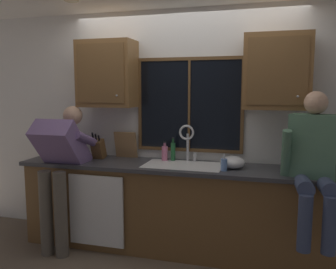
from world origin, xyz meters
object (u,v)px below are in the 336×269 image
cutting_board (126,145)px  bottle_green_glass (165,153)px  bottle_tall_clear (173,151)px  person_sitting_on_counter (315,159)px  soap_dispenser (224,164)px  knife_block (98,149)px  mixing_bowl (233,162)px  person_standing (61,162)px

cutting_board → bottle_green_glass: (0.47, -0.04, -0.06)m
bottle_tall_clear → bottle_green_glass: bearing=-171.6°
bottle_green_glass → bottle_tall_clear: (0.09, 0.01, 0.02)m
person_sitting_on_counter → cutting_board: bearing=165.8°
person_sitting_on_counter → bottle_green_glass: (-1.46, 0.45, -0.10)m
cutting_board → soap_dispenser: cutting_board is taller
cutting_board → soap_dispenser: bearing=-17.1°
knife_block → bottle_tall_clear: knife_block is taller
mixing_bowl → bottle_green_glass: (-0.75, 0.17, 0.03)m
person_standing → bottle_tall_clear: bearing=24.2°
soap_dispenser → knife_block: bearing=171.5°
knife_block → soap_dispenser: size_ratio=1.96×
bottle_green_glass → cutting_board: bearing=175.4°
person_sitting_on_counter → soap_dispenser: 0.80m
knife_block → cutting_board: size_ratio=1.07×
knife_block → soap_dispenser: bearing=-8.5°
cutting_board → bottle_tall_clear: size_ratio=1.18×
person_sitting_on_counter → bottle_green_glass: bearing=162.9°
mixing_bowl → soap_dispenser: (-0.07, -0.15, 0.01)m
person_sitting_on_counter → knife_block: bearing=171.0°
person_sitting_on_counter → mixing_bowl: size_ratio=5.06×
bottle_green_glass → person_sitting_on_counter: bearing=-17.1°
cutting_board → person_standing: bearing=-135.5°
person_standing → cutting_board: person_standing is taller
person_sitting_on_counter → mixing_bowl: bearing=158.6°
cutting_board → mixing_bowl: (1.22, -0.21, -0.09)m
person_sitting_on_counter → soap_dispenser: size_ratio=7.67×
bottle_green_glass → knife_block: bearing=-172.1°
person_sitting_on_counter → bottle_tall_clear: bearing=161.3°
knife_block → bottle_green_glass: size_ratio=1.55×
person_standing → knife_block: 0.45m
person_standing → bottle_green_glass: bearing=25.5°
person_standing → cutting_board: bearing=44.5°
person_sitting_on_counter → mixing_bowl: person_sitting_on_counter is taller
knife_block → cutting_board: 0.31m
soap_dispenser → person_sitting_on_counter: bearing=-9.7°
bottle_tall_clear → person_sitting_on_counter: bearing=-18.7°
soap_dispenser → bottle_green_glass: bearing=155.1°
bottle_green_glass → mixing_bowl: bearing=-12.8°
bottle_tall_clear → cutting_board: bearing=177.5°
soap_dispenser → bottle_green_glass: bottle_green_glass is taller
mixing_bowl → cutting_board: bearing=170.3°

